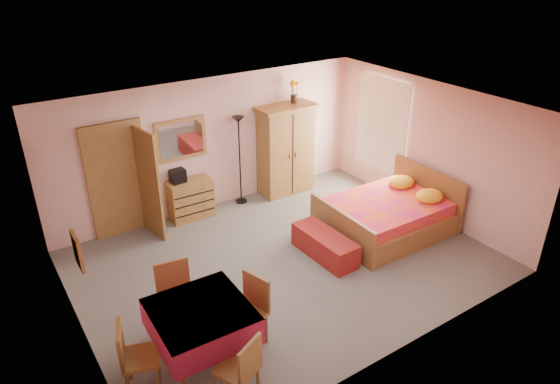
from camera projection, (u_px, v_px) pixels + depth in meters
floor at (285, 261)px, 8.36m from camera, size 6.50×6.50×0.00m
ceiling at (286, 112)px, 7.20m from camera, size 6.50×6.50×0.00m
wall_back at (213, 144)px, 9.65m from camera, size 6.50×0.10×2.60m
wall_front at (404, 270)px, 5.92m from camera, size 6.50×0.10×2.60m
wall_left at (69, 257)px, 6.17m from camera, size 0.10×5.00×2.60m
wall_right at (428, 150)px, 9.40m from camera, size 0.10×5.00×2.60m
doorway at (118, 181)px, 8.80m from camera, size 1.06×0.12×2.15m
window at (382, 125)px, 10.20m from camera, size 0.08×1.40×1.95m
picture_left at (77, 251)px, 5.56m from camera, size 0.04×0.32×0.42m
picture_back at (311, 112)px, 10.68m from camera, size 0.30×0.04×0.40m
chest_of_drawers at (191, 199)px, 9.55m from camera, size 0.84×0.43×0.78m
wall_mirror at (181, 139)px, 9.19m from camera, size 0.98×0.07×0.77m
stereo at (178, 176)px, 9.26m from camera, size 0.29×0.22×0.26m
floor_lamp at (240, 161)px, 9.90m from camera, size 0.28×0.28×1.83m
wardrobe at (286, 150)px, 10.34m from camera, size 1.21×0.63×1.89m
sunflower_vase at (294, 92)px, 9.99m from camera, size 0.19×0.19×0.46m
bed at (386, 207)px, 9.03m from camera, size 2.21×1.75×1.01m
bench at (325, 245)px, 8.42m from camera, size 0.51×1.28×0.42m
dining_table at (202, 336)px, 6.18m from camera, size 1.18×1.18×0.84m
chair_south at (237, 368)px, 5.65m from camera, size 0.56×0.56×0.93m
chair_north at (178, 301)px, 6.64m from camera, size 0.52×0.52×1.02m
chair_west at (141, 357)px, 5.80m from camera, size 0.54×0.54×0.94m
chair_east at (246, 314)px, 6.45m from camera, size 0.55×0.55×0.98m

